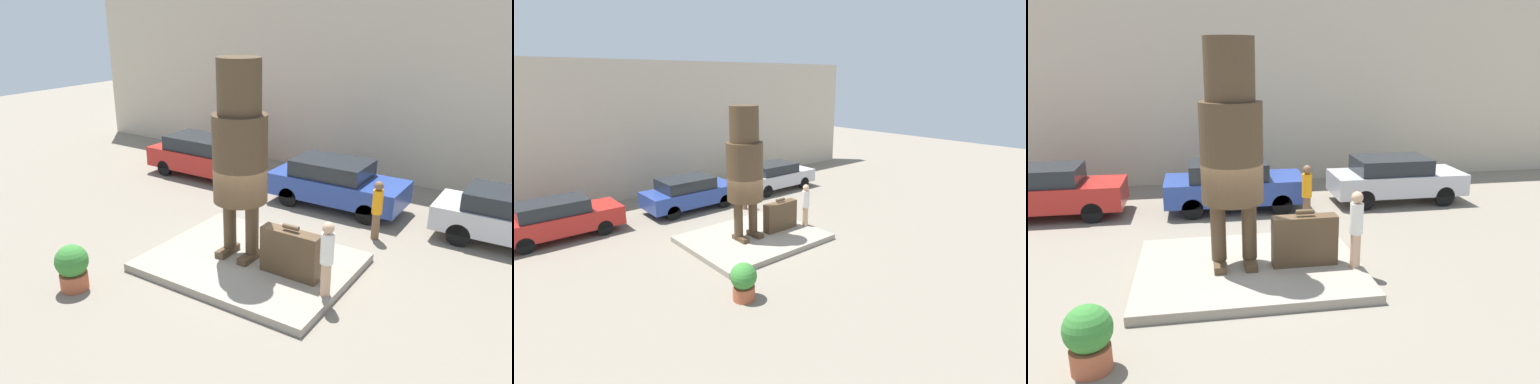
{
  "view_description": "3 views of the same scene",
  "coord_description": "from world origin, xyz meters",
  "views": [
    {
      "loc": [
        6.16,
        -9.16,
        5.99
      ],
      "look_at": [
        0.2,
        -0.1,
        2.03
      ],
      "focal_mm": 35.0,
      "sensor_mm": 36.0,
      "label": 1
    },
    {
      "loc": [
        -8.59,
        -11.09,
        5.96
      ],
      "look_at": [
        0.64,
        -0.22,
        1.84
      ],
      "focal_mm": 28.0,
      "sensor_mm": 36.0,
      "label": 2
    },
    {
      "loc": [
        -1.02,
        -10.18,
        4.67
      ],
      "look_at": [
        0.79,
        0.08,
        1.8
      ],
      "focal_mm": 35.0,
      "sensor_mm": 36.0,
      "label": 3
    }
  ],
  "objects": [
    {
      "name": "ground_plane",
      "position": [
        0.0,
        0.0,
        0.0
      ],
      "size": [
        60.0,
        60.0,
        0.0
      ],
      "primitive_type": "plane",
      "color": "gray"
    },
    {
      "name": "pedestal",
      "position": [
        0.0,
        0.0,
        0.1
      ],
      "size": [
        4.88,
        3.85,
        0.2
      ],
      "color": "gray",
      "rests_on": "ground_plane"
    },
    {
      "name": "building_backdrop",
      "position": [
        0.0,
        8.59,
        3.38
      ],
      "size": [
        28.0,
        0.6,
        6.77
      ],
      "color": "beige",
      "rests_on": "ground_plane"
    },
    {
      "name": "statue_figure",
      "position": [
        -0.32,
        0.02,
        3.03
      ],
      "size": [
        1.31,
        1.31,
        4.83
      ],
      "color": "#4C3823",
      "rests_on": "pedestal"
    },
    {
      "name": "giant_suitcase",
      "position": [
        1.2,
        -0.18,
        0.76
      ],
      "size": [
        1.43,
        0.37,
        1.27
      ],
      "color": "#4C3823",
      "rests_on": "pedestal"
    },
    {
      "name": "tourist",
      "position": [
        2.26,
        -0.51,
        1.13
      ],
      "size": [
        0.29,
        0.29,
        1.7
      ],
      "color": "tan",
      "rests_on": "pedestal"
    },
    {
      "name": "parked_car_red",
      "position": [
        -5.5,
        4.97,
        0.81
      ],
      "size": [
        4.4,
        1.73,
        1.53
      ],
      "color": "#B2231E",
      "rests_on": "ground_plane"
    },
    {
      "name": "parked_car_blue",
      "position": [
        0.03,
        4.83,
        0.81
      ],
      "size": [
        4.28,
        1.82,
        1.53
      ],
      "color": "#284293",
      "rests_on": "ground_plane"
    },
    {
      "name": "parked_car_silver",
      "position": [
        5.29,
        4.79,
        0.79
      ],
      "size": [
        4.29,
        1.74,
        1.48
      ],
      "color": "#B7B7BC",
      "rests_on": "ground_plane"
    },
    {
      "name": "planter_pot",
      "position": [
        -2.76,
        -3.11,
        0.57
      ],
      "size": [
        0.74,
        0.74,
        1.08
      ],
      "color": "#AD5638",
      "rests_on": "ground_plane"
    },
    {
      "name": "worker_hivis",
      "position": [
        2.0,
        3.19,
        0.92
      ],
      "size": [
        0.29,
        0.29,
        1.68
      ],
      "color": "brown",
      "rests_on": "ground_plane"
    }
  ]
}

